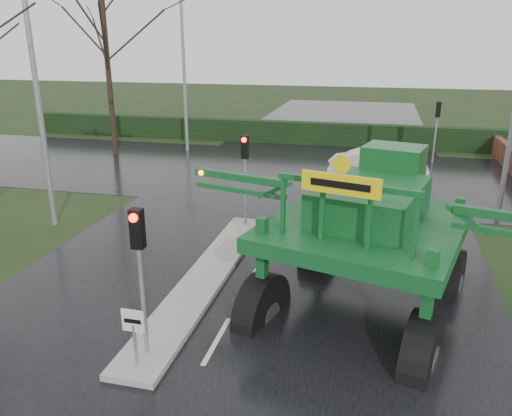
% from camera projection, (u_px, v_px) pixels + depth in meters
% --- Properties ---
extents(ground, '(140.00, 140.00, 0.00)m').
position_uv_depth(ground, '(217.00, 341.00, 11.78)').
color(ground, black).
rests_on(ground, ground).
extents(road_main, '(14.00, 80.00, 0.02)m').
position_uv_depth(road_main, '(291.00, 209.00, 20.98)').
color(road_main, black).
rests_on(road_main, ground).
extents(road_cross, '(80.00, 12.00, 0.02)m').
position_uv_depth(road_cross, '(310.00, 174.00, 26.50)').
color(road_cross, black).
rests_on(road_cross, ground).
extents(median_island, '(1.20, 10.00, 0.16)m').
position_uv_depth(median_island, '(207.00, 277.00, 14.81)').
color(median_island, gray).
rests_on(median_island, ground).
extents(hedge_row, '(44.00, 0.90, 1.50)m').
position_uv_depth(hedge_row, '(327.00, 134.00, 33.63)').
color(hedge_row, black).
rests_on(hedge_row, ground).
extents(keep_left_sign, '(0.50, 0.07, 1.35)m').
position_uv_depth(keep_left_sign, '(134.00, 329.00, 10.35)').
color(keep_left_sign, gray).
rests_on(keep_left_sign, ground).
extents(traffic_signal_near, '(0.26, 0.33, 3.52)m').
position_uv_depth(traffic_signal_near, '(139.00, 252.00, 10.32)').
color(traffic_signal_near, gray).
rests_on(traffic_signal_near, ground).
extents(traffic_signal_mid, '(0.26, 0.33, 3.52)m').
position_uv_depth(traffic_signal_mid, '(245.00, 161.00, 18.14)').
color(traffic_signal_mid, gray).
rests_on(traffic_signal_mid, ground).
extents(traffic_signal_far, '(0.26, 0.33, 3.52)m').
position_uv_depth(traffic_signal_far, '(437.00, 119.00, 27.90)').
color(traffic_signal_far, gray).
rests_on(traffic_signal_far, ground).
extents(street_light_left_near, '(3.85, 0.30, 10.00)m').
position_uv_depth(street_light_left_near, '(41.00, 63.00, 17.24)').
color(street_light_left_near, gray).
rests_on(street_light_left_near, ground).
extents(street_light_left_far, '(3.85, 0.30, 10.00)m').
position_uv_depth(street_light_left_far, '(188.00, 54.00, 30.13)').
color(street_light_left_far, gray).
rests_on(street_light_left_far, ground).
extents(tree_left_far, '(7.70, 7.70, 13.26)m').
position_uv_depth(tree_left_far, '(105.00, 33.00, 28.89)').
color(tree_left_far, black).
rests_on(tree_left_far, ground).
extents(crop_sprayer, '(9.72, 7.21, 5.59)m').
position_uv_depth(crop_sprayer, '(267.00, 215.00, 12.30)').
color(crop_sprayer, black).
rests_on(crop_sprayer, ground).
extents(white_sedan, '(4.97, 2.30, 1.58)m').
position_uv_depth(white_sedan, '(377.00, 182.00, 24.93)').
color(white_sedan, silver).
rests_on(white_sedan, ground).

